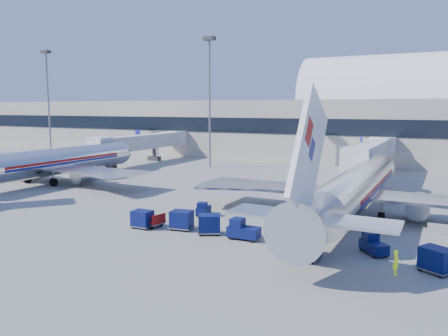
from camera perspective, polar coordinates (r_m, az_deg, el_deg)
The scene contains 19 objects.
ground at distance 42.77m, azimuth 2.07°, elevation -6.37°, with size 260.00×260.00×0.00m, color gray.
terminal at distance 98.60m, azimuth 8.83°, elevation 6.07°, with size 170.00×28.15×21.00m.
airliner_main at distance 43.39m, azimuth 16.75°, elevation -2.54°, with size 32.00×37.26×12.07m.
airliner_mid at distance 65.45m, azimuth -22.32°, elevation 0.63°, with size 32.00×37.26×12.07m.
jetbridge_near at distance 69.38m, azimuth 18.84°, elevation 2.02°, with size 4.40×27.50×6.25m.
jetbridge_mid at distance 86.12m, azimuth -10.02°, elevation 3.39°, with size 4.40×27.50×6.25m.
mast_far_west at distance 102.94m, azimuth -22.04°, elevation 9.71°, with size 2.00×1.20×22.60m.
mast_west at distance 77.40m, azimuth -1.90°, elevation 11.06°, with size 2.00×1.20×22.60m.
barrier_near at distance 40.80m, azimuth 27.13°, elevation -7.31°, with size 3.00×0.55×0.90m, color #9E9E96.
tug_lead at distance 35.55m, azimuth 2.46°, elevation -8.07°, with size 2.61×1.37×1.67m.
tug_right at distance 33.95m, azimuth 18.92°, elevation -9.44°, with size 2.33×2.44×1.47m.
tug_left at distance 43.25m, azimuth -2.73°, elevation -5.37°, with size 1.47×2.25×1.35m.
cart_train_a at distance 36.82m, azimuth -1.93°, elevation -7.30°, with size 2.35×2.18×1.67m.
cart_train_b at distance 38.27m, azimuth -5.55°, elevation -6.74°, with size 2.10×1.73×1.67m.
cart_train_c at distance 39.30m, azimuth -10.62°, elevation -6.53°, with size 1.80×1.38×1.57m.
cart_solo_near at distance 31.38m, azimuth 10.85°, elevation -10.32°, with size 1.91×1.58×1.51m.
cart_solo_far at distance 31.67m, azimuth 25.95°, elevation -10.68°, with size 2.33×2.15×1.65m.
cart_open_red at distance 39.81m, azimuth -9.55°, elevation -6.90°, with size 2.59×2.05×0.62m.
ramp_worker at distance 30.38m, azimuth 21.55°, elevation -11.36°, with size 0.59×0.39×1.62m, color #C4FF1A.
Camera 1 is at (17.59, -37.53, 10.55)m, focal length 35.00 mm.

